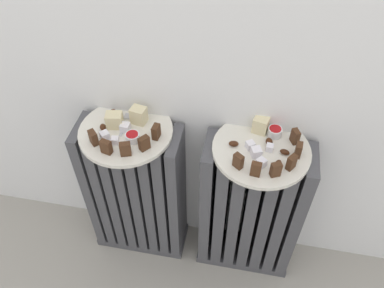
{
  "coord_description": "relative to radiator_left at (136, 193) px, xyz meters",
  "views": [
    {
      "loc": [
        0.14,
        -0.46,
        1.35
      ],
      "look_at": [
        0.0,
        0.28,
        0.56
      ],
      "focal_mm": 36.92,
      "sensor_mm": 36.0,
      "label": 1
    }
  ],
  "objects": [
    {
      "name": "marble_cake_slice_left_1",
      "position": [
        0.03,
        0.04,
        0.32
      ],
      "size": [
        0.05,
        0.04,
        0.05
      ],
      "primitive_type": "cube",
      "rotation": [
        0.0,
        0.0,
        -0.21
      ],
      "color": "beige",
      "rests_on": "plate_left"
    },
    {
      "name": "turkish_delight_right_1",
      "position": [
        0.38,
        -0.06,
        0.31
      ],
      "size": [
        0.03,
        0.03,
        0.02
      ],
      "primitive_type": "cube",
      "rotation": [
        0.0,
        0.0,
        0.87
      ],
      "color": "white",
      "rests_on": "plate_right"
    },
    {
      "name": "jam_bowl_left",
      "position": [
        0.03,
        -0.03,
        0.31
      ],
      "size": [
        0.04,
        0.04,
        0.02
      ],
      "color": "white",
      "rests_on": "plate_left"
    },
    {
      "name": "medjool_date_right_0",
      "position": [
        0.42,
        -0.05,
        0.31
      ],
      "size": [
        0.02,
        0.03,
        0.02
      ],
      "primitive_type": "ellipsoid",
      "rotation": [
        0.0,
        0.0,
        1.01
      ],
      "color": "#3D1E0F",
      "rests_on": "plate_right"
    },
    {
      "name": "dark_cake_slice_right_0",
      "position": [
        0.32,
        -0.07,
        0.32
      ],
      "size": [
        0.03,
        0.03,
        0.04
      ],
      "primitive_type": "cube",
      "rotation": [
        0.0,
        0.0,
        -0.64
      ],
      "color": "#472B19",
      "rests_on": "plate_right"
    },
    {
      "name": "dark_cake_slice_right_2",
      "position": [
        0.42,
        -0.09,
        0.32
      ],
      "size": [
        0.03,
        0.02,
        0.04
      ],
      "primitive_type": "cube",
      "rotation": [
        0.0,
        0.0,
        0.42
      ],
      "color": "#472B19",
      "rests_on": "plate_right"
    },
    {
      "name": "medjool_date_right_3",
      "position": [
        0.4,
        0.02,
        0.31
      ],
      "size": [
        0.02,
        0.03,
        0.02
      ],
      "primitive_type": "ellipsoid",
      "rotation": [
        0.0,
        0.0,
        1.85
      ],
      "color": "#3D1E0F",
      "rests_on": "plate_right"
    },
    {
      "name": "radiator_right",
      "position": [
        0.38,
        0.0,
        0.0
      ],
      "size": [
        0.32,
        0.14,
        0.56
      ],
      "color": "#47474C",
      "rests_on": "ground_plane"
    },
    {
      "name": "dark_cake_slice_right_3",
      "position": [
        0.46,
        -0.05,
        0.32
      ],
      "size": [
        0.03,
        0.03,
        0.04
      ],
      "primitive_type": "cube",
      "rotation": [
        0.0,
        0.0,
        0.96
      ],
      "color": "#472B19",
      "rests_on": "plate_right"
    },
    {
      "name": "turkish_delight_left_0",
      "position": [
        0.0,
        -0.0,
        0.31
      ],
      "size": [
        0.03,
        0.03,
        0.02
      ],
      "primitive_type": "cube",
      "rotation": [
        0.0,
        0.0,
        1.54
      ],
      "color": "white",
      "rests_on": "plate_left"
    },
    {
      "name": "turkish_delight_left_1",
      "position": [
        -0.01,
        -0.05,
        0.31
      ],
      "size": [
        0.02,
        0.02,
        0.02
      ],
      "primitive_type": "cube",
      "rotation": [
        0.0,
        0.0,
        0.13
      ],
      "color": "white",
      "rests_on": "plate_left"
    },
    {
      "name": "turkish_delight_left_3",
      "position": [
        -0.03,
        0.04,
        0.31
      ],
      "size": [
        0.03,
        0.03,
        0.02
      ],
      "primitive_type": "cube",
      "rotation": [
        0.0,
        0.0,
        0.78
      ],
      "color": "white",
      "rests_on": "plate_left"
    },
    {
      "name": "dark_cake_slice_right_1",
      "position": [
        0.37,
        -0.09,
        0.32
      ],
      "size": [
        0.03,
        0.02,
        0.04
      ],
      "primitive_type": "cube",
      "rotation": [
        0.0,
        0.0,
        -0.11
      ],
      "color": "#472B19",
      "rests_on": "plate_right"
    },
    {
      "name": "dark_cake_slice_left_3",
      "position": [
        0.07,
        -0.06,
        0.32
      ],
      "size": [
        0.03,
        0.03,
        0.04
      ],
      "primitive_type": "cube",
      "rotation": [
        0.0,
        0.0,
        0.89
      ],
      "color": "#472B19",
      "rests_on": "plate_left"
    },
    {
      "name": "marble_cake_slice_left_0",
      "position": [
        -0.03,
        0.01,
        0.32
      ],
      "size": [
        0.05,
        0.04,
        0.04
      ],
      "primitive_type": "cube",
      "rotation": [
        0.0,
        0.0,
        0.18
      ],
      "color": "beige",
      "rests_on": "plate_left"
    },
    {
      "name": "medjool_date_right_1",
      "position": [
        0.3,
        -0.0,
        0.31
      ],
      "size": [
        0.03,
        0.02,
        0.01
      ],
      "primitive_type": "ellipsoid",
      "rotation": [
        0.0,
        0.0,
        0.11
      ],
      "color": "#3D1E0F",
      "rests_on": "plate_right"
    },
    {
      "name": "dark_cake_slice_left_4",
      "position": [
        0.09,
        -0.01,
        0.32
      ],
      "size": [
        0.02,
        0.03,
        0.04
      ],
      "primitive_type": "cube",
      "rotation": [
        0.0,
        0.0,
        1.45
      ],
      "color": "#472B19",
      "rests_on": "plate_left"
    },
    {
      "name": "medjool_date_left_1",
      "position": [
        -0.06,
        0.05,
        0.31
      ],
      "size": [
        0.03,
        0.03,
        0.02
      ],
      "primitive_type": "ellipsoid",
      "rotation": [
        0.0,
        0.0,
        1.11
      ],
      "color": "#3D1E0F",
      "rests_on": "plate_left"
    },
    {
      "name": "dark_cake_slice_left_1",
      "position": [
        -0.02,
        -0.09,
        0.32
      ],
      "size": [
        0.03,
        0.02,
        0.04
      ],
      "primitive_type": "cube",
      "rotation": [
        0.0,
        0.0,
        -0.24
      ],
      "color": "#472B19",
      "rests_on": "plate_left"
    },
    {
      "name": "radiator_left",
      "position": [
        0.0,
        0.0,
        0.0
      ],
      "size": [
        0.32,
        0.14,
        0.56
      ],
      "color": "#47474C",
      "rests_on": "ground_plane"
    },
    {
      "name": "medjool_date_right_2",
      "position": [
        0.44,
        -0.01,
        0.31
      ],
      "size": [
        0.03,
        0.02,
        0.01
      ],
      "primitive_type": "ellipsoid",
      "rotation": [
        0.0,
        0.0,
        2.87
      ],
      "color": "#3D1E0F",
      "rests_on": "plate_right"
    },
    {
      "name": "turkish_delight_right_3",
      "position": [
        0.37,
        -0.03,
        0.31
      ],
      "size": [
        0.03,
        0.03,
        0.03
      ],
      "primitive_type": "cube",
      "rotation": [
        0.0,
        0.0,
        0.38
      ],
      "color": "white",
      "rests_on": "plate_right"
    },
    {
      "name": "dark_cake_slice_left_0",
      "position": [
        -0.07,
        -0.06,
        0.32
      ],
      "size": [
        0.03,
        0.03,
        0.04
      ],
      "primitive_type": "cube",
      "rotation": [
        0.0,
        0.0,
        -0.81
      ],
      "color": "#472B19",
      "rests_on": "plate_left"
    },
    {
      "name": "medjool_date_left_0",
      "position": [
        -0.06,
        -0.01,
        0.31
      ],
      "size": [
        0.03,
        0.03,
        0.02
      ],
      "primitive_type": "ellipsoid",
      "rotation": [
        0.0,
        0.0,
        2.06
      ],
      "color": "#3D1E0F",
      "rests_on": "plate_left"
    },
    {
      "name": "fork",
      "position": [
        -0.01,
        0.03,
        0.3
      ],
      "size": [
        0.02,
        0.09,
        0.0
      ],
      "color": "#B7B7BC",
      "rests_on": "plate_left"
    },
    {
      "name": "turkish_delight_left_2",
      "position": [
        -0.04,
        -0.04,
        0.31
      ],
      "size": [
        0.03,
        0.03,
        0.02
      ],
      "primitive_type": "cube",
      "rotation": [
        0.0,
        0.0,
        0.77
      ],
      "color": "white",
      "rests_on": "plate_left"
    },
    {
      "name": "dark_cake_slice_right_5",
      "position": [
        0.46,
        0.04,
        0.32
      ],
      "size": [
        0.03,
        0.03,
        0.04
      ],
      "primitive_type": "cube",
      "rotation": [
        0.0,
        0.0,
        2.02
      ],
      "color": "#472B19",
      "rests_on": "plate_right"
    },
    {
      "name": "turkish_delight_right_0",
      "position": [
        0.4,
        -0.0,
        0.31
      ],
      "size": [
        0.02,
        0.02,
        0.02
      ],
      "primitive_type": "cube",
      "rotation": [
        0.0,
        0.0,
        1.46
      ],
      "color": "white",
      "rests_on": "plate_right"
    },
    {
      "name": "dark_cake_slice_right_4",
      "position": [
        0.47,
        -0.01,
        0.32
      ],
      "size": [
        0.02,
        0.03,
        0.04
      ],
      "primitive_type": "cube",
      "rotation": [
        0.0,
        0.0,
        1.49
      ],
      "color": "#472B19",
      "rests_on": "plate_right"
    },
    {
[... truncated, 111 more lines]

